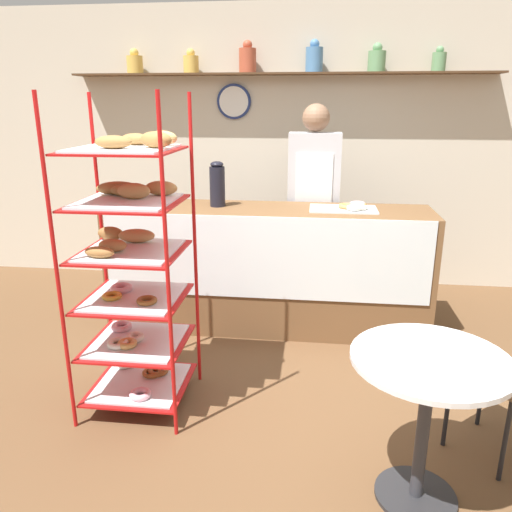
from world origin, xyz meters
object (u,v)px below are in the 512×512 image
(person_worker, at_px, (313,200))
(donut_tray_counter, at_px, (350,207))
(cafe_table, at_px, (427,394))
(pastry_rack, at_px, (133,261))
(coffee_carafe, at_px, (217,184))

(person_worker, height_order, donut_tray_counter, person_worker)
(cafe_table, relative_size, donut_tray_counter, 1.44)
(pastry_rack, height_order, donut_tray_counter, pastry_rack)
(person_worker, bearing_deg, coffee_carafe, -150.27)
(person_worker, distance_m, donut_tray_counter, 0.54)
(person_worker, relative_size, cafe_table, 2.40)
(coffee_carafe, xyz_separation_m, donut_tray_counter, (1.05, -0.02, -0.16))
(pastry_rack, distance_m, coffee_carafe, 1.30)
(pastry_rack, distance_m, person_worker, 1.97)
(pastry_rack, relative_size, person_worker, 1.04)
(donut_tray_counter, bearing_deg, person_worker, 122.65)
(person_worker, bearing_deg, cafe_table, -76.77)
(person_worker, distance_m, cafe_table, 2.42)
(pastry_rack, relative_size, donut_tray_counter, 3.59)
(cafe_table, distance_m, donut_tray_counter, 1.94)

